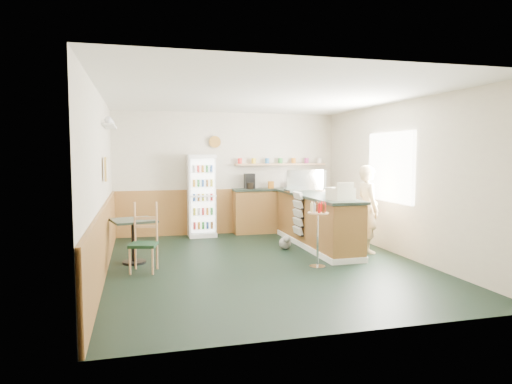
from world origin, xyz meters
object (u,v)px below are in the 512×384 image
object	(u,v)px
display_case	(305,181)
cash_register	(340,194)
drinks_fridge	(202,196)
cafe_table	(134,232)
condiment_stand	(318,224)
shopkeeper	(368,209)
cafe_chair	(143,235)

from	to	relation	value
display_case	cash_register	distance (m)	1.69
drinks_fridge	cafe_table	size ratio (longest dim) A/B	2.21
drinks_fridge	condiment_stand	xyz separation A→B (m)	(1.40, -3.18, -0.20)
drinks_fridge	condiment_stand	size ratio (longest dim) A/B	1.74
shopkeeper	condiment_stand	distance (m)	1.51
shopkeeper	cafe_table	distance (m)	4.12
display_case	cash_register	size ratio (longest dim) A/B	2.07
display_case	condiment_stand	xyz separation A→B (m)	(-0.59, -2.13, -0.55)
shopkeeper	condiment_stand	xyz separation A→B (m)	(-1.29, -0.79, -0.11)
cash_register	cafe_chair	xyz separation A→B (m)	(-3.25, 0.03, -0.57)
cash_register	cafe_table	world-z (taller)	cash_register
display_case	cafe_table	distance (m)	3.66
display_case	condiment_stand	distance (m)	2.28
shopkeeper	cafe_chair	distance (m)	3.97
cash_register	cafe_table	xyz separation A→B (m)	(-3.40, 0.55, -0.60)
cafe_chair	cafe_table	bearing A→B (deg)	119.62
drinks_fridge	display_case	bearing A→B (deg)	-27.81
cash_register	cafe_table	bearing A→B (deg)	163.29
display_case	shopkeeper	size ratio (longest dim) A/B	0.50
condiment_stand	cash_register	bearing A→B (deg)	37.25
display_case	cafe_chair	bearing A→B (deg)	-153.01
display_case	cafe_table	xyz separation A→B (m)	(-3.40, -1.14, -0.72)
cafe_table	cash_register	bearing A→B (deg)	-9.19
shopkeeper	cafe_chair	xyz separation A→B (m)	(-3.95, -0.31, -0.25)
cafe_chair	shopkeeper	bearing A→B (deg)	18.05
display_case	cafe_chair	xyz separation A→B (m)	(-3.25, -1.66, -0.68)
cafe_chair	cash_register	bearing A→B (deg)	13.04
cash_register	cafe_chair	distance (m)	3.30
cafe_table	display_case	bearing A→B (deg)	18.50
display_case	cafe_table	bearing A→B (deg)	-161.50
cash_register	condiment_stand	distance (m)	0.85
display_case	cafe_table	world-z (taller)	display_case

